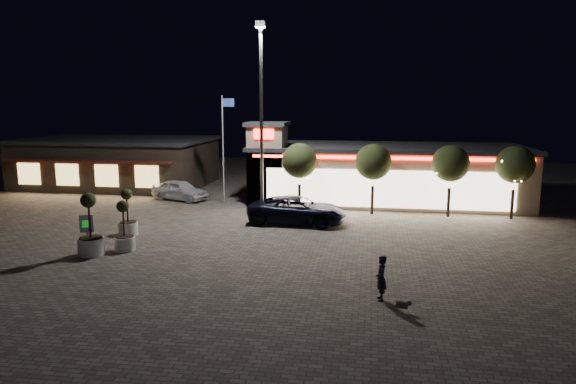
% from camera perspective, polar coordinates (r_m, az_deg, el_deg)
% --- Properties ---
extents(ground, '(90.00, 90.00, 0.00)m').
position_cam_1_polar(ground, '(26.35, -10.85, -6.81)').
color(ground, '#72695C').
rests_on(ground, ground).
extents(retail_building, '(20.40, 8.40, 6.10)m').
position_cam_1_polar(retail_building, '(39.84, 10.12, 2.13)').
color(retail_building, tan).
rests_on(retail_building, ground).
extents(restaurant_building, '(16.40, 11.00, 4.30)m').
position_cam_1_polar(restaurant_building, '(49.54, -18.31, 3.23)').
color(restaurant_building, '#382D23').
rests_on(restaurant_building, ground).
extents(floodlight_pole, '(0.60, 0.40, 12.38)m').
position_cam_1_polar(floodlight_pole, '(32.40, -2.98, 9.05)').
color(floodlight_pole, gray).
rests_on(floodlight_pole, ground).
extents(flagpole, '(0.95, 0.10, 8.00)m').
position_cam_1_polar(flagpole, '(38.31, -7.11, 5.71)').
color(flagpole, white).
rests_on(flagpole, ground).
extents(string_tree_a, '(2.42, 2.42, 4.79)m').
position_cam_1_polar(string_tree_a, '(35.22, 1.29, 3.49)').
color(string_tree_a, '#332319').
rests_on(string_tree_a, ground).
extents(string_tree_b, '(2.42, 2.42, 4.79)m').
position_cam_1_polar(string_tree_b, '(34.89, 9.46, 3.29)').
color(string_tree_b, '#332319').
rests_on(string_tree_b, ground).
extents(string_tree_c, '(2.42, 2.42, 4.79)m').
position_cam_1_polar(string_tree_c, '(35.27, 17.62, 3.03)').
color(string_tree_c, '#332319').
rests_on(string_tree_c, ground).
extents(string_tree_d, '(2.42, 2.42, 4.79)m').
position_cam_1_polar(string_tree_d, '(36.07, 23.92, 2.79)').
color(string_tree_d, '#332319').
rests_on(string_tree_d, ground).
extents(pickup_truck, '(6.25, 3.10, 1.70)m').
position_cam_1_polar(pickup_truck, '(32.17, 1.02, -2.02)').
color(pickup_truck, black).
rests_on(pickup_truck, ground).
extents(white_sedan, '(4.96, 3.23, 1.57)m').
position_cam_1_polar(white_sedan, '(40.78, -11.94, 0.22)').
color(white_sedan, silver).
rests_on(white_sedan, ground).
extents(pedestrian, '(0.51, 0.70, 1.77)m').
position_cam_1_polar(pedestrian, '(20.20, 10.31, -9.40)').
color(pedestrian, black).
rests_on(pedestrian, ground).
extents(dog, '(0.56, 0.22, 0.30)m').
position_cam_1_polar(dog, '(19.49, 12.79, -12.06)').
color(dog, '#59514C').
rests_on(dog, ground).
extents(planter_left, '(1.09, 1.09, 2.69)m').
position_cam_1_polar(planter_left, '(30.81, -17.36, -3.06)').
color(planter_left, silver).
rests_on(planter_left, ground).
extents(planter_mid, '(1.28, 1.28, 3.15)m').
position_cam_1_polar(planter_mid, '(27.36, -21.08, -4.57)').
color(planter_mid, silver).
rests_on(planter_mid, ground).
extents(planter_right, '(1.07, 1.07, 2.62)m').
position_cam_1_polar(planter_right, '(27.67, -17.73, -4.57)').
color(planter_right, silver).
rests_on(planter_right, ground).
extents(valet_sign, '(0.65, 0.30, 2.03)m').
position_cam_1_polar(valet_sign, '(27.32, -21.46, -3.65)').
color(valet_sign, gray).
rests_on(valet_sign, ground).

